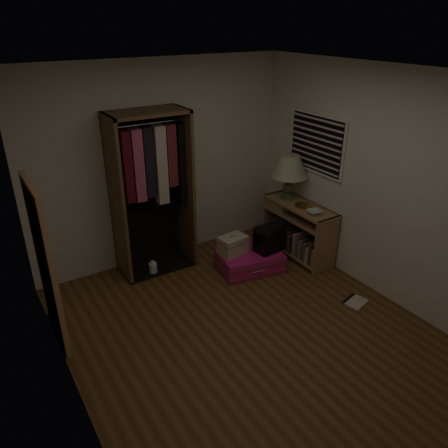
{
  "coord_description": "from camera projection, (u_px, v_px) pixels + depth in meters",
  "views": [
    {
      "loc": [
        -2.18,
        -2.98,
        3.02
      ],
      "look_at": [
        0.3,
        0.95,
        0.8
      ],
      "focal_mm": 35.0,
      "sensor_mm": 36.0,
      "label": 1
    }
  ],
  "objects": [
    {
      "name": "table_lamp",
      "position": [
        290.0,
        167.0,
        5.82
      ],
      "size": [
        0.62,
        0.62,
        0.61
      ],
      "rotation": [
        0.0,
        0.0,
        0.31
      ],
      "color": "#415529",
      "rests_on": "console_bookshelf"
    },
    {
      "name": "floor_mirror",
      "position": [
        46.0,
        265.0,
        4.21
      ],
      "size": [
        0.06,
        0.8,
        1.7
      ],
      "color": "tan",
      "rests_on": "ground"
    },
    {
      "name": "room_walls",
      "position": [
        256.0,
        197.0,
        4.05
      ],
      "size": [
        3.52,
        4.02,
        2.6
      ],
      "color": "silver",
      "rests_on": "ground"
    },
    {
      "name": "white_jug",
      "position": [
        153.0,
        268.0,
        5.64
      ],
      "size": [
        0.13,
        0.13,
        0.18
      ],
      "rotation": [
        0.0,
        0.0,
        -0.3
      ],
      "color": "white",
      "rests_on": "ground"
    },
    {
      "name": "ground",
      "position": [
        248.0,
        331.0,
        4.63
      ],
      "size": [
        4.0,
        4.0,
        0.0
      ],
      "primitive_type": "plane",
      "color": "#573818",
      "rests_on": "ground"
    },
    {
      "name": "floor_book",
      "position": [
        354.0,
        302.0,
        5.09
      ],
      "size": [
        0.31,
        0.27,
        0.02
      ],
      "rotation": [
        0.0,
        0.0,
        0.24
      ],
      "color": "beige",
      "rests_on": "ground"
    },
    {
      "name": "train_case",
      "position": [
        233.0,
        245.0,
        5.59
      ],
      "size": [
        0.38,
        0.28,
        0.26
      ],
      "rotation": [
        0.0,
        0.0,
        0.12
      ],
      "color": "#BBAD8E",
      "rests_on": "pink_suitcase"
    },
    {
      "name": "brass_tray",
      "position": [
        304.0,
        206.0,
        5.76
      ],
      "size": [
        0.24,
        0.24,
        0.01
      ],
      "rotation": [
        0.0,
        0.0,
        -0.04
      ],
      "color": "#A98941",
      "rests_on": "console_bookshelf"
    },
    {
      "name": "open_wardrobe",
      "position": [
        152.0,
        179.0,
        5.35
      ],
      "size": [
        0.95,
        0.5,
        2.05
      ],
      "color": "brown",
      "rests_on": "ground"
    },
    {
      "name": "black_bag",
      "position": [
        270.0,
        236.0,
        5.63
      ],
      "size": [
        0.39,
        0.27,
        0.4
      ],
      "rotation": [
        0.0,
        0.0,
        0.09
      ],
      "color": "black",
      "rests_on": "pink_suitcase"
    },
    {
      "name": "console_bookshelf",
      "position": [
        296.0,
        228.0,
        5.99
      ],
      "size": [
        0.42,
        1.12,
        0.75
      ],
      "color": "#946E47",
      "rests_on": "ground"
    },
    {
      "name": "pink_suitcase",
      "position": [
        250.0,
        260.0,
        5.72
      ],
      "size": [
        0.91,
        0.72,
        0.25
      ],
      "rotation": [
        0.0,
        0.0,
        -0.18
      ],
      "color": "#C31766",
      "rests_on": "ground"
    },
    {
      "name": "ceramic_bowl",
      "position": [
        314.0,
        212.0,
        5.54
      ],
      "size": [
        0.22,
        0.22,
        0.04
      ],
      "primitive_type": "imported",
      "rotation": [
        0.0,
        0.0,
        -0.28
      ],
      "color": "#ADD0B3",
      "rests_on": "console_bookshelf"
    }
  ]
}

